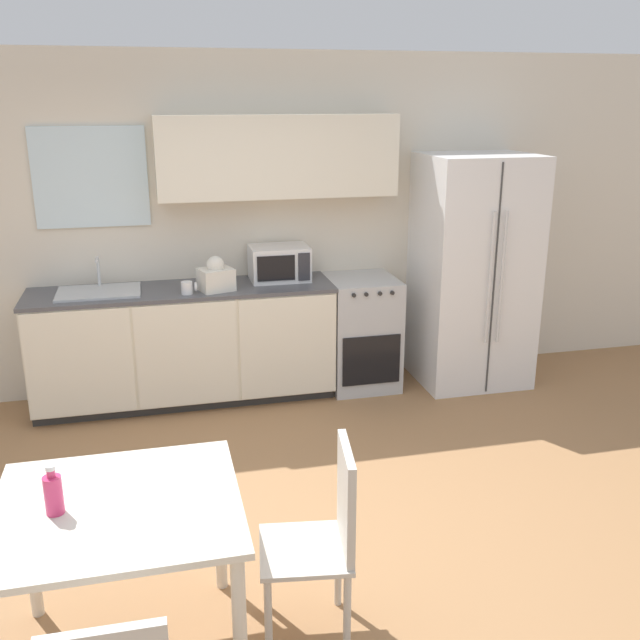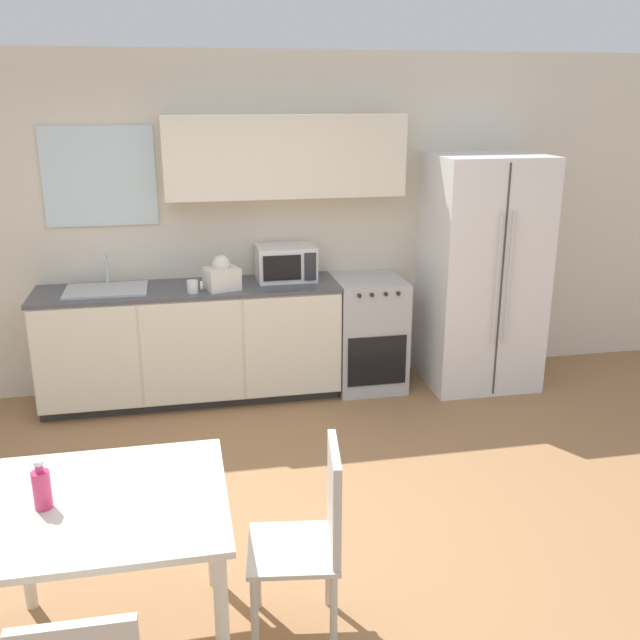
# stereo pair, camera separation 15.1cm
# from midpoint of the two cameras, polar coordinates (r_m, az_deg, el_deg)

# --- Properties ---
(ground_plane) EXTENTS (12.00, 12.00, 0.00)m
(ground_plane) POSITION_cam_midpoint_polar(r_m,az_deg,el_deg) (4.24, -5.15, -16.42)
(ground_plane) COLOR #9E7047
(wall_back) EXTENTS (12.00, 0.38, 2.70)m
(wall_back) POSITION_cam_midpoint_polar(r_m,az_deg,el_deg) (5.84, -8.26, 8.32)
(wall_back) COLOR beige
(wall_back) RESTS_ON ground_plane
(kitchen_counter) EXTENTS (2.35, 0.62, 0.94)m
(kitchen_counter) POSITION_cam_midpoint_polar(r_m,az_deg,el_deg) (5.76, -11.47, -1.96)
(kitchen_counter) COLOR #333333
(kitchen_counter) RESTS_ON ground_plane
(oven_range) EXTENTS (0.56, 0.62, 0.93)m
(oven_range) POSITION_cam_midpoint_polar(r_m,az_deg,el_deg) (5.97, 2.57, -0.99)
(oven_range) COLOR #B7BABC
(oven_range) RESTS_ON ground_plane
(refrigerator) EXTENTS (0.89, 0.81, 1.91)m
(refrigerator) POSITION_cam_midpoint_polar(r_m,az_deg,el_deg) (6.09, 11.44, 3.86)
(refrigerator) COLOR white
(refrigerator) RESTS_ON ground_plane
(kitchen_sink) EXTENTS (0.61, 0.42, 0.25)m
(kitchen_sink) POSITION_cam_midpoint_polar(r_m,az_deg,el_deg) (5.65, -18.02, 2.22)
(kitchen_sink) COLOR #B7BABC
(kitchen_sink) RESTS_ON kitchen_counter
(microwave) EXTENTS (0.47, 0.36, 0.28)m
(microwave) POSITION_cam_midpoint_polar(r_m,az_deg,el_deg) (5.75, -4.04, 4.57)
(microwave) COLOR silver
(microwave) RESTS_ON kitchen_counter
(coffee_mug) EXTENTS (0.12, 0.08, 0.10)m
(coffee_mug) POSITION_cam_midpoint_polar(r_m,az_deg,el_deg) (5.44, -11.31, 2.55)
(coffee_mug) COLOR white
(coffee_mug) RESTS_ON kitchen_counter
(grocery_bag_0) EXTENTS (0.29, 0.27, 0.27)m
(grocery_bag_0) POSITION_cam_midpoint_polar(r_m,az_deg,el_deg) (5.50, -9.11, 3.47)
(grocery_bag_0) COLOR silver
(grocery_bag_0) RESTS_ON kitchen_counter
(dining_table) EXTENTS (0.99, 0.91, 0.78)m
(dining_table) POSITION_cam_midpoint_polar(r_m,az_deg,el_deg) (3.18, -17.12, -15.65)
(dining_table) COLOR beige
(dining_table) RESTS_ON ground_plane
(dining_chair_side) EXTENTS (0.45, 0.45, 0.93)m
(dining_chair_side) POSITION_cam_midpoint_polar(r_m,az_deg,el_deg) (3.27, -0.84, -16.42)
(dining_chair_side) COLOR beige
(dining_chair_side) RESTS_ON ground_plane
(drink_bottle) EXTENTS (0.07, 0.07, 0.21)m
(drink_bottle) POSITION_cam_midpoint_polar(r_m,az_deg,el_deg) (3.10, -21.90, -12.77)
(drink_bottle) COLOR #DB386B
(drink_bottle) RESTS_ON dining_table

